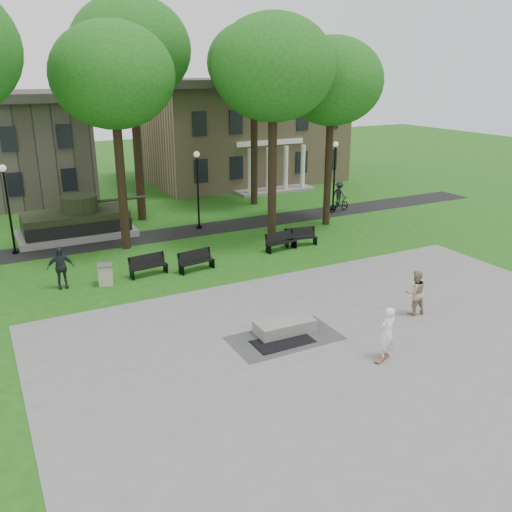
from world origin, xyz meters
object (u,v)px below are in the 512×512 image
at_px(concrete_block, 285,326).
at_px(friend_watching, 415,292).
at_px(trash_bin, 106,274).
at_px(park_bench_0, 148,265).
at_px(skateboarder, 387,333).
at_px(cyclist, 339,199).

bearing_deg(concrete_block, friend_watching, -10.63).
bearing_deg(trash_bin, park_bench_0, 7.69).
distance_m(concrete_block, friend_watching, 5.49).
relative_size(friend_watching, park_bench_0, 0.99).
relative_size(friend_watching, trash_bin, 1.91).
relative_size(skateboarder, trash_bin, 1.91).
bearing_deg(park_bench_0, skateboarder, -73.67).
height_order(concrete_block, park_bench_0, park_bench_0).
height_order(concrete_block, friend_watching, friend_watching).
bearing_deg(concrete_block, skateboarder, -57.49).
bearing_deg(cyclist, trash_bin, 96.05).
bearing_deg(friend_watching, trash_bin, -30.88).
bearing_deg(cyclist, skateboarder, 135.10).
distance_m(friend_watching, cyclist, 16.69).
height_order(friend_watching, trash_bin, friend_watching).
relative_size(cyclist, trash_bin, 2.18).
bearing_deg(concrete_block, park_bench_0, 108.45).
xyz_separation_m(skateboarder, park_bench_0, (-4.77, 11.36, -0.41)).
bearing_deg(trash_bin, concrete_block, -58.72).
bearing_deg(trash_bin, skateboarder, -58.36).
height_order(friend_watching, cyclist, cyclist).
height_order(park_bench_0, trash_bin, park_bench_0).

